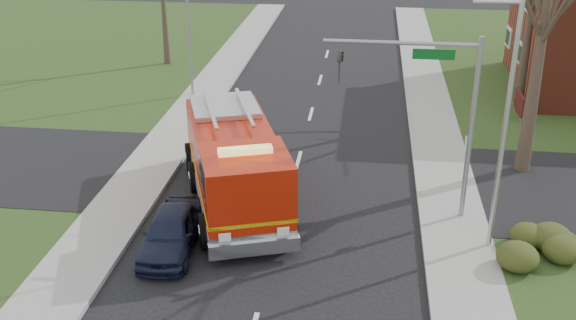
# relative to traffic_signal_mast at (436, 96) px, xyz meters

# --- Properties ---
(ground) EXTENTS (120.00, 120.00, 0.00)m
(ground) POSITION_rel_traffic_signal_mast_xyz_m (-5.21, -1.50, -4.71)
(ground) COLOR black
(ground) RESTS_ON ground
(sidewalk_right) EXTENTS (2.40, 80.00, 0.15)m
(sidewalk_right) POSITION_rel_traffic_signal_mast_xyz_m (0.99, -1.50, -4.63)
(sidewalk_right) COLOR gray
(sidewalk_right) RESTS_ON ground
(sidewalk_left) EXTENTS (2.40, 80.00, 0.15)m
(sidewalk_left) POSITION_rel_traffic_signal_mast_xyz_m (-11.41, -1.50, -4.63)
(sidewalk_left) COLOR gray
(sidewalk_left) RESTS_ON ground
(health_center_sign) EXTENTS (0.12, 2.00, 1.40)m
(health_center_sign) POSITION_rel_traffic_signal_mast_xyz_m (5.29, 11.00, -3.83)
(health_center_sign) COLOR #451010
(health_center_sign) RESTS_ON ground
(hedge_corner) EXTENTS (2.80, 2.00, 0.90)m
(hedge_corner) POSITION_rel_traffic_signal_mast_xyz_m (3.79, -2.50, -4.13)
(hedge_corner) COLOR #343C16
(hedge_corner) RESTS_ON lawn_right
(traffic_signal_mast) EXTENTS (5.29, 0.18, 6.80)m
(traffic_signal_mast) POSITION_rel_traffic_signal_mast_xyz_m (0.00, 0.00, 0.00)
(traffic_signal_mast) COLOR gray
(traffic_signal_mast) RESTS_ON ground
(streetlight_pole) EXTENTS (1.48, 0.16, 8.40)m
(streetlight_pole) POSITION_rel_traffic_signal_mast_xyz_m (1.93, -2.00, -0.16)
(streetlight_pole) COLOR #B7BABF
(streetlight_pole) RESTS_ON ground
(utility_pole_far) EXTENTS (0.14, 0.14, 7.00)m
(utility_pole_far) POSITION_rel_traffic_signal_mast_xyz_m (-12.01, 12.50, -1.21)
(utility_pole_far) COLOR gray
(utility_pole_far) RESTS_ON ground
(fire_engine) EXTENTS (5.65, 9.17, 3.50)m
(fire_engine) POSITION_rel_traffic_signal_mast_xyz_m (-7.11, 0.10, -3.12)
(fire_engine) COLOR #A91A07
(fire_engine) RESTS_ON ground
(parked_car_maroon) EXTENTS (1.87, 4.23, 1.42)m
(parked_car_maroon) POSITION_rel_traffic_signal_mast_xyz_m (-8.64, -3.39, -4.00)
(parked_car_maroon) COLOR #161B31
(parked_car_maroon) RESTS_ON ground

